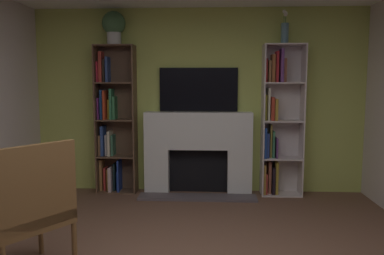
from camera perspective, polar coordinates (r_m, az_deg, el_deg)
wall_back_accent at (r=5.53m, az=0.99°, el=3.89°), size 4.74×0.06×2.58m
fireplace at (r=5.45m, az=0.92°, el=-3.28°), size 1.59×0.56×1.15m
tv at (r=5.47m, az=0.97°, el=5.58°), size 1.09×0.06×0.61m
bookshelf_left at (r=5.60m, az=-11.55°, el=0.43°), size 0.55×0.28×2.06m
bookshelf_right at (r=5.48m, az=12.37°, el=0.75°), size 0.55×0.31×2.06m
potted_plant at (r=5.56m, az=-11.40°, el=14.46°), size 0.32×0.32×0.45m
vase_with_flowers at (r=5.47m, az=13.46°, el=13.58°), size 0.10×0.10×0.45m
armchair at (r=3.38m, az=-22.96°, el=-10.98°), size 0.82×0.84×1.10m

